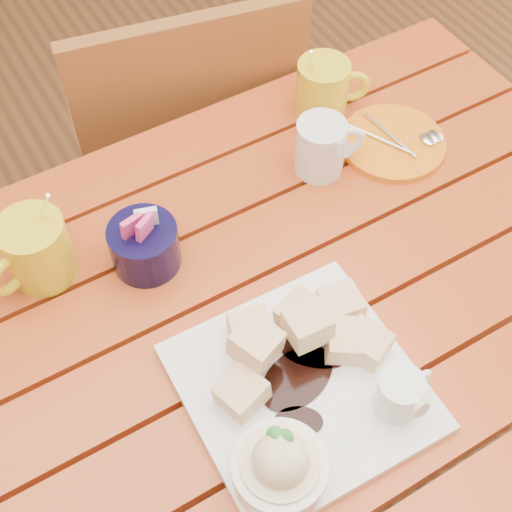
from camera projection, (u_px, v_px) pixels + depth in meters
ground at (262, 491)px, 1.56m from camera, size 5.00×5.00×0.00m
table at (266, 352)px, 1.04m from camera, size 1.20×0.79×0.75m
dessert_plate at (302, 398)px, 0.85m from camera, size 0.28×0.28×0.11m
coffee_mug_left at (35, 250)px, 0.95m from camera, size 0.13×0.09×0.15m
coffee_mug_right at (324, 88)px, 1.14m from camera, size 0.12×0.08×0.14m
cream_pitcher at (322, 146)px, 1.07m from camera, size 0.11×0.09×0.09m
sugar_caddy at (144, 245)px, 0.97m from camera, size 0.10×0.10×0.10m
orange_saucer at (394, 142)px, 1.13m from camera, size 0.17×0.17×0.02m
chair_far at (186, 149)px, 1.49m from camera, size 0.49×0.49×0.88m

